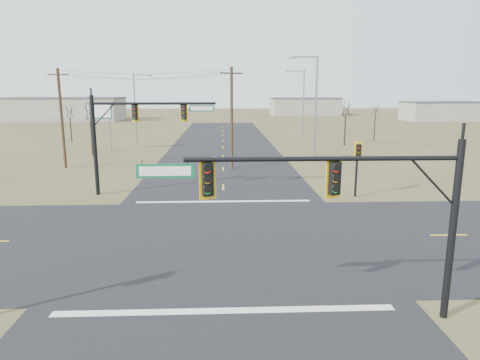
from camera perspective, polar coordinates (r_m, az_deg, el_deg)
name	(u,v)px	position (r m, az deg, el deg)	size (l,w,h in m)	color
ground	(224,239)	(22.54, -2.17, -7.82)	(320.00, 320.00, 0.00)	brown
road_ew	(224,238)	(22.54, -2.17, -7.80)	(160.00, 14.00, 0.02)	black
road_ns	(224,238)	(22.54, -2.17, -7.79)	(14.00, 160.00, 0.02)	black
stop_bar_near	(225,311)	(15.68, -2.07, -17.02)	(12.00, 0.40, 0.01)	silver
stop_bar_far	(223,201)	(29.70, -2.23, -2.87)	(12.00, 0.40, 0.01)	silver
mast_arm_near	(332,191)	(13.88, 12.11, -1.46)	(10.32, 0.57, 6.11)	black
mast_arm_far	(134,124)	(31.98, -13.91, 7.32)	(8.96, 0.57, 7.26)	black
pedestal_signal_ne	(358,156)	(31.60, 15.45, 3.07)	(0.60, 0.51, 4.04)	black
utility_pole_near	(232,117)	(41.66, -1.12, 8.41)	(2.24, 1.05, 9.76)	#42301C
utility_pole_far	(62,117)	(45.43, -22.69, 7.73)	(2.23, 0.99, 9.64)	#42301C
highway_sign	(100,117)	(57.27, -18.22, 8.02)	(3.23, 0.41, 6.07)	gray
streetlight_a	(314,103)	(46.85, 9.78, 10.13)	(3.13, 0.49, 11.18)	gray
streetlight_b	(302,100)	(69.83, 8.26, 10.50)	(2.99, 0.36, 10.70)	gray
streetlight_c	(136,105)	(62.51, -13.64, 9.67)	(2.74, 0.36, 9.81)	gray
bare_tree_a	(90,112)	(52.97, -19.38, 8.50)	(3.38, 3.38, 6.39)	black
bare_tree_b	(69,111)	(68.58, -21.79, 8.54)	(2.84, 2.84, 5.69)	black
bare_tree_c	(346,108)	(61.49, 13.96, 9.32)	(3.64, 3.64, 6.61)	black
bare_tree_d	(376,109)	(68.31, 17.65, 8.99)	(2.81, 2.81, 5.91)	black
warehouse_left	(65,109)	(118.29, -22.36, 8.70)	(28.00, 14.00, 5.50)	#A7A194
warehouse_mid	(304,107)	(133.68, 8.58, 9.61)	(20.00, 12.00, 5.00)	#A7A194
warehouse_right	(442,112)	(119.74, 25.30, 8.24)	(18.00, 10.00, 4.50)	#A7A194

